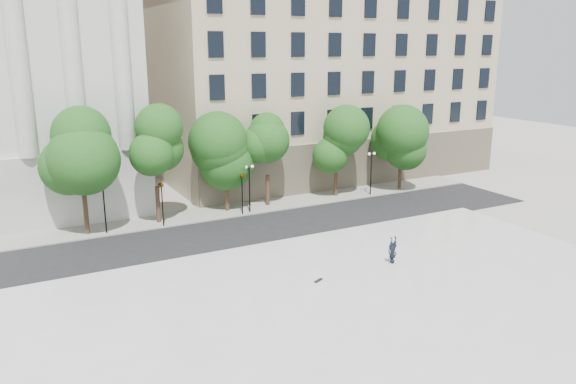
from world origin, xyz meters
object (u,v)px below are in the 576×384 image
(skateboard, at_px, (318,280))
(traffic_light_west, at_px, (161,183))
(traffic_light_east, at_px, (242,173))
(person_lying, at_px, (392,260))

(skateboard, bearing_deg, traffic_light_west, 82.48)
(traffic_light_west, relative_size, skateboard, 6.05)
(traffic_light_east, relative_size, skateboard, 6.14)
(traffic_light_west, xyz_separation_m, skateboard, (4.96, -15.97, -3.20))
(traffic_light_west, bearing_deg, person_lying, -55.79)
(traffic_light_west, height_order, skateboard, traffic_light_west)
(person_lying, bearing_deg, traffic_light_west, 127.94)
(traffic_light_west, height_order, person_lying, traffic_light_west)
(traffic_light_west, bearing_deg, traffic_light_east, 0.00)
(skateboard, bearing_deg, person_lying, -22.49)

